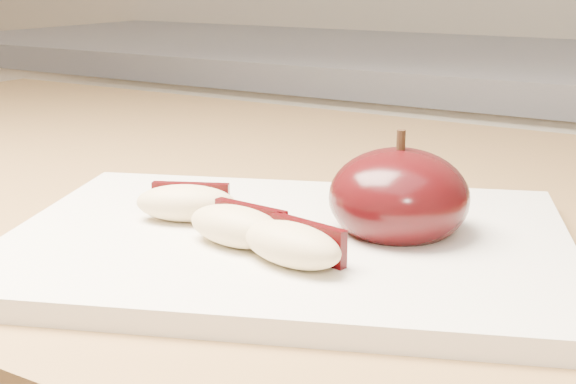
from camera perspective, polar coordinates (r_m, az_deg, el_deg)
The scene contains 5 objects.
cutting_board at distance 0.47m, azimuth 0.00°, elevation -3.67°, with size 0.33×0.24×0.01m, color silver.
apple_half at distance 0.47m, azimuth 7.88°, elevation -0.37°, with size 0.11×0.11×0.07m.
apple_wedge_a at distance 0.50m, azimuth -7.22°, elevation -0.75°, with size 0.07×0.05×0.02m.
apple_wedge_b at distance 0.45m, azimuth -3.59°, elevation -2.41°, with size 0.06×0.04×0.02m.
apple_wedge_c at distance 0.42m, azimuth 0.40°, elevation -3.72°, with size 0.07×0.04×0.02m.
Camera 1 is at (0.17, -0.02, 1.06)m, focal length 50.00 mm.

